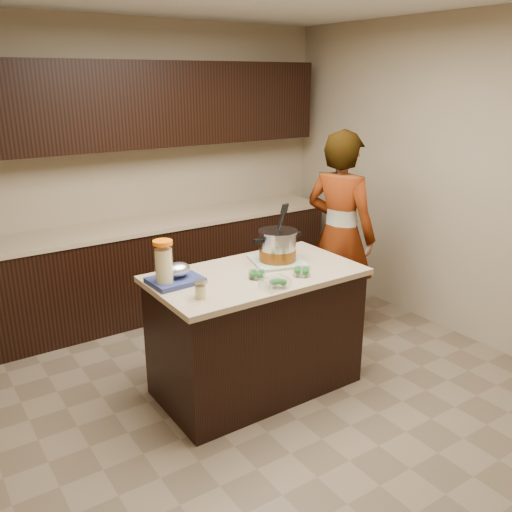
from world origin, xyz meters
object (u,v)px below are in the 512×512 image
(person, at_px, (340,235))
(stock_pot, at_px, (278,248))
(lemonade_pitcher, at_px, (164,266))
(island, at_px, (256,331))

(person, bearing_deg, stock_pot, 91.37)
(stock_pot, relative_size, lemonade_pitcher, 1.32)
(island, xyz_separation_m, person, (1.12, 0.38, 0.44))
(lemonade_pitcher, xyz_separation_m, person, (1.76, 0.27, -0.15))
(island, bearing_deg, stock_pot, 19.38)
(lemonade_pitcher, height_order, person, person)
(island, relative_size, stock_pot, 3.62)
(lemonade_pitcher, bearing_deg, person, 8.71)
(person, bearing_deg, island, 91.58)
(stock_pot, bearing_deg, person, 20.22)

